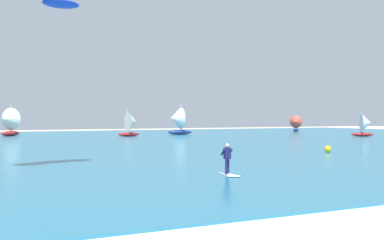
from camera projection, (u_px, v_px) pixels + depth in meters
The scene contains 9 objects.
ocean at pixel (62, 143), 56.53m from camera, with size 160.00×90.00×0.10m, color #236B89.
shoreline_foam at pixel (338, 208), 16.92m from camera, with size 93.78×2.19×0.01m, color white.
kitesurfer at pixel (229, 164), 25.48m from camera, with size 0.86×2.01×1.67m.
sailboat_trailing at pixel (365, 125), 73.92m from camera, with size 3.51×3.22×3.90m.
sailboat_far_left at pixel (132, 124), 74.41m from camera, with size 3.59×3.05×4.16m.
sailboat_center_horizon at pixel (295, 123), 98.54m from camera, with size 3.25×3.18×3.65m.
sailboat_outermost at pixel (177, 121), 81.01m from camera, with size 4.36×3.68×5.13m.
sailboat_heeled_over at pixel (8, 122), 75.26m from camera, with size 4.34×4.43×4.98m.
marker_buoy at pixel (328, 149), 41.44m from camera, with size 0.59×0.59×0.59m, color yellow.
Camera 1 is at (-11.54, -5.40, 3.23)m, focal length 44.98 mm.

